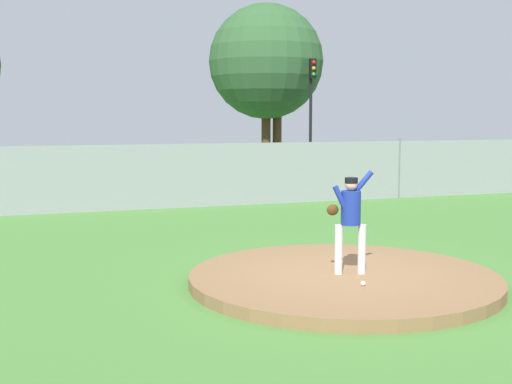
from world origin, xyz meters
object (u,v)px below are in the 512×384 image
(baseball, at_px, (363,283))
(parked_car_navy, at_px, (325,166))
(traffic_light_far, at_px, (312,97))
(pitcher_youth, at_px, (350,215))
(parked_car_white, at_px, (221,169))
(parked_car_teal, at_px, (58,172))

(baseball, xyz_separation_m, parked_car_navy, (6.55, 15.28, 0.57))
(baseball, relative_size, traffic_light_far, 0.01)
(pitcher_youth, relative_size, parked_car_white, 0.38)
(pitcher_youth, xyz_separation_m, parked_car_navy, (6.38, 14.51, -0.37))
(parked_car_teal, distance_m, traffic_light_far, 12.59)
(pitcher_youth, bearing_deg, parked_car_teal, 104.22)
(baseball, bearing_deg, pitcher_youth, 78.01)
(baseball, distance_m, parked_car_teal, 16.24)
(baseball, height_order, traffic_light_far, traffic_light_far)
(traffic_light_far, bearing_deg, baseball, -111.88)
(parked_car_white, bearing_deg, baseball, -98.19)
(parked_car_teal, height_order, traffic_light_far, traffic_light_far)
(pitcher_youth, bearing_deg, parked_car_navy, 66.26)
(parked_car_navy, height_order, parked_car_teal, parked_car_navy)
(parked_car_white, xyz_separation_m, traffic_light_far, (5.77, 4.68, 2.84))
(parked_car_navy, xyz_separation_m, parked_car_white, (-4.37, -0.18, 0.02))
(pitcher_youth, xyz_separation_m, traffic_light_far, (7.78, 19.01, 2.49))
(parked_car_navy, bearing_deg, parked_car_teal, 177.03)
(pitcher_youth, xyz_separation_m, parked_car_teal, (-3.81, 15.04, -0.38))
(pitcher_youth, xyz_separation_m, baseball, (-0.16, -0.77, -0.94))
(baseball, xyz_separation_m, parked_car_teal, (-3.65, 15.81, 0.56))
(parked_car_teal, bearing_deg, parked_car_navy, -2.97)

